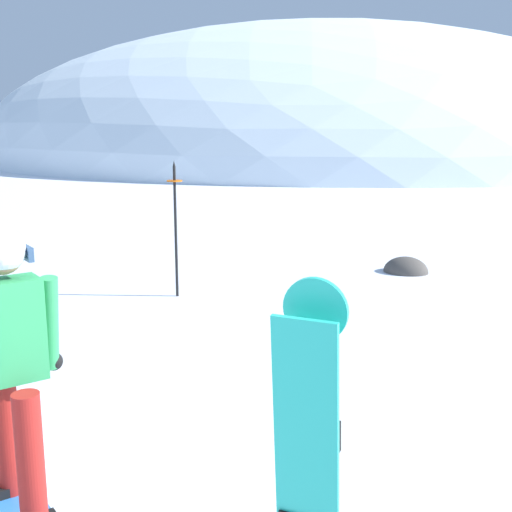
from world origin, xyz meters
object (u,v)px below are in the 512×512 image
at_px(snowboarder_main, 6,368).
at_px(rock_small, 406,272).
at_px(spare_snowboard, 308,465).
at_px(piste_marker_near, 175,220).

height_order(snowboarder_main, rock_small, snowboarder_main).
bearing_deg(rock_small, spare_snowboard, -82.14).
xyz_separation_m(snowboarder_main, rock_small, (0.83, 7.23, -0.92)).
bearing_deg(rock_small, snowboarder_main, -96.57).
bearing_deg(spare_snowboard, piste_marker_near, 126.34).
relative_size(spare_snowboard, rock_small, 2.42).
distance_m(piste_marker_near, rock_small, 3.76).
distance_m(snowboarder_main, piste_marker_near, 4.90).
height_order(piste_marker_near, rock_small, piste_marker_near).
bearing_deg(snowboarder_main, rock_small, 83.43).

